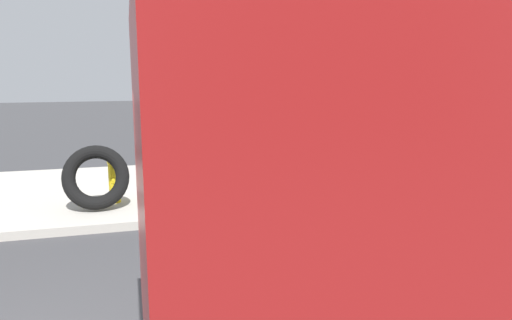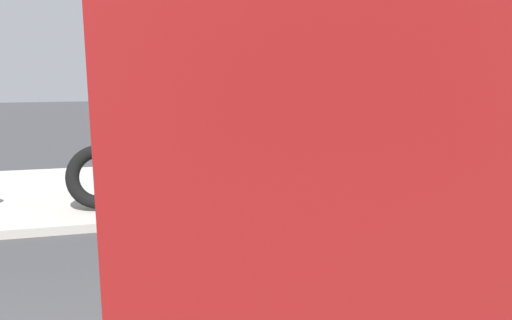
% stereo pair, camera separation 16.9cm
% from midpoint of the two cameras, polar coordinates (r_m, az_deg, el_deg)
% --- Properties ---
extents(sidewalk_curb, '(36.00, 5.00, 0.15)m').
position_cam_midpoint_polar(sidewalk_curb, '(10.78, -19.51, -3.75)').
color(sidewalk_curb, '#ADA89E').
rests_on(sidewalk_curb, ground).
extents(fire_hydrant, '(0.24, 0.54, 0.92)m').
position_cam_midpoint_polar(fire_hydrant, '(9.50, -17.02, -1.97)').
color(fire_hydrant, yellow).
rests_on(fire_hydrant, sidewalk_curb).
extents(loose_tire, '(1.18, 0.62, 1.19)m').
position_cam_midpoint_polar(loose_tire, '(9.10, -19.02, -1.97)').
color(loose_tire, black).
rests_on(loose_tire, sidewalk_curb).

